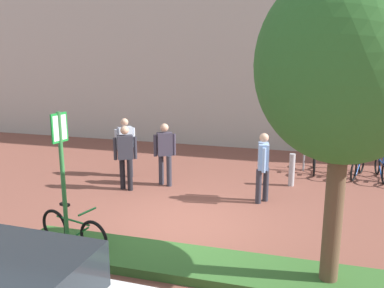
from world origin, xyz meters
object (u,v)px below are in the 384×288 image
parking_sign_post (62,163)px  person_shirt_blue (263,163)px  bollard_steel (292,170)px  person_suited_dark (165,150)px  tree_sidewalk (345,67)px  person_suited_navy (125,154)px  bike_at_sign (74,231)px  bike_rack_cluster (369,167)px  person_shirt_white (125,143)px

parking_sign_post → person_shirt_blue: 4.78m
parking_sign_post → bollard_steel: 6.38m
bollard_steel → person_shirt_blue: bearing=-113.4°
person_suited_dark → person_shirt_blue: bearing=-12.0°
tree_sidewalk → person_suited_navy: bearing=145.7°
parking_sign_post → bike_at_sign: (0.07, 0.12, -1.35)m
bollard_steel → person_shirt_blue: 1.68m
person_shirt_blue → person_suited_navy: bearing=-179.0°
person_shirt_blue → bollard_steel: bearing=66.6°
bike_at_sign → person_suited_dark: 4.02m
parking_sign_post → bollard_steel: (3.81, 4.96, -1.24)m
person_shirt_blue → person_suited_navy: 3.57m
bike_at_sign → tree_sidewalk: bearing=-1.2°
person_suited_dark → person_suited_navy: (-0.87, -0.63, 0.00)m
bike_at_sign → person_shirt_blue: size_ratio=0.95×
bollard_steel → person_shirt_blue: size_ratio=0.52×
bike_at_sign → person_suited_dark: size_ratio=0.95×
tree_sidewalk → person_suited_dark: size_ratio=2.81×
person_shirt_blue → bike_rack_cluster: bearing=45.2°
person_suited_navy → person_shirt_white: bearing=115.1°
parking_sign_post → bike_rack_cluster: parking_sign_post is taller
bollard_steel → person_shirt_white: 4.77m
person_shirt_blue → person_shirt_white: size_ratio=1.00×
parking_sign_post → person_shirt_blue: size_ratio=1.51×
tree_sidewalk → person_shirt_blue: (-1.43, 3.47, -2.44)m
parking_sign_post → person_suited_dark: 4.16m
bike_at_sign → person_suited_navy: 3.41m
parking_sign_post → person_shirt_white: (-0.91, 4.54, -0.71)m
parking_sign_post → bollard_steel: parking_sign_post is taller
parking_sign_post → person_suited_navy: parking_sign_post is taller
bollard_steel → tree_sidewalk: bearing=-80.8°
person_suited_dark → person_suited_navy: 1.07m
bike_rack_cluster → person_shirt_white: 7.09m
person_shirt_blue → person_shirt_white: same height
bollard_steel → person_suited_dark: size_ratio=0.52×
tree_sidewalk → parking_sign_post: bearing=-179.7°
tree_sidewalk → bike_at_sign: bearing=178.8°
tree_sidewalk → person_shirt_blue: tree_sidewalk is taller
person_suited_navy → parking_sign_post: bearing=-83.5°
bollard_steel → person_shirt_white: (-4.72, -0.42, 0.53)m
tree_sidewalk → bollard_steel: (-0.80, 4.94, -2.97)m
tree_sidewalk → person_shirt_white: size_ratio=2.81×
person_suited_dark → person_shirt_white: bearing=161.2°
bike_at_sign → person_shirt_white: (-0.97, 4.42, 0.63)m
bike_at_sign → person_shirt_white: 4.57m
person_shirt_blue → person_shirt_white: (-4.09, 1.04, 0.00)m
parking_sign_post → person_shirt_white: bearing=101.3°
parking_sign_post → bike_at_sign: size_ratio=1.59×
bike_rack_cluster → bike_at_sign: bearing=-133.7°
person_shirt_white → bike_rack_cluster: bearing=14.2°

